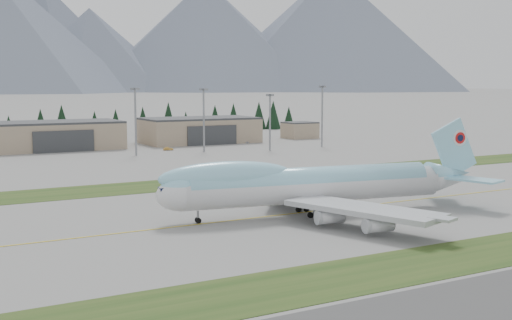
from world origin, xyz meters
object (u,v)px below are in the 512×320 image
boeing_747_freighter (312,184)px  hangar_right (199,130)px  service_vehicle_c (246,143)px  hangar_center (56,135)px  service_vehicle_b (168,150)px

boeing_747_freighter → hangar_right: bearing=83.1°
service_vehicle_c → hangar_right: bearing=151.7°
boeing_747_freighter → hangar_right: boeing_747_freighter is taller
hangar_center → service_vehicle_b: size_ratio=12.70×
hangar_center → boeing_747_freighter: bearing=-84.0°
hangar_center → hangar_right: (60.00, 0.00, 0.00)m
hangar_right → service_vehicle_b: (-23.93, -25.03, -5.39)m
hangar_right → service_vehicle_c: (16.55, -11.74, -5.39)m
hangar_center → service_vehicle_c: size_ratio=12.70×
boeing_747_freighter → service_vehicle_b: bearing=90.2°
boeing_747_freighter → service_vehicle_c: (60.42, 140.64, -5.92)m
boeing_747_freighter → hangar_center: size_ratio=1.43×
hangar_right → boeing_747_freighter: bearing=-106.1°
boeing_747_freighter → hangar_center: 153.23m
service_vehicle_b → service_vehicle_c: bearing=-62.6°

